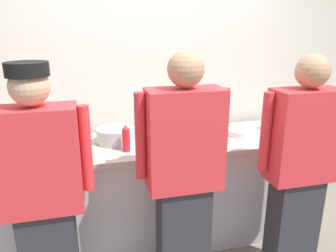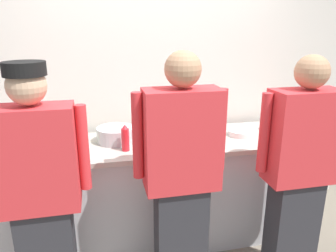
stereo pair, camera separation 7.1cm
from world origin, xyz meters
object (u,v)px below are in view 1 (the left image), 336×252
(chef_near_left, at_px, (43,194))
(mixing_bowl_steel, at_px, (116,135))
(plate_stack_front, at_px, (240,132))
(ramekin_green_sauce, at_px, (263,126))
(chef_far_right, at_px, (299,168))
(plate_stack_rear, at_px, (25,144))
(chef_center, at_px, (184,175))
(ramekin_orange_sauce, at_px, (146,134))
(sheet_tray, at_px, (183,139))
(deli_cup, at_px, (151,146))
(ramekin_yellow_sauce, at_px, (20,156))
(squeeze_bottle_spare, at_px, (218,130))
(squeeze_bottle_secondary, at_px, (126,139))
(squeeze_bottle_primary, at_px, (76,134))

(chef_near_left, relative_size, mixing_bowl_steel, 5.31)
(plate_stack_front, distance_m, ramekin_green_sauce, 0.31)
(chef_far_right, xyz_separation_m, plate_stack_rear, (-1.93, 0.77, 0.09))
(chef_center, xyz_separation_m, mixing_bowl_steel, (-0.38, 0.71, 0.08))
(ramekin_orange_sauce, bearing_deg, chef_center, -81.70)
(chef_center, relative_size, plate_stack_rear, 7.10)
(chef_far_right, bearing_deg, sheet_tray, 134.44)
(chef_far_right, distance_m, deli_cup, 1.10)
(ramekin_yellow_sauce, bearing_deg, chef_near_left, -67.95)
(plate_stack_rear, height_order, deli_cup, plate_stack_rear)
(chef_far_right, bearing_deg, squeeze_bottle_spare, 123.53)
(ramekin_green_sauce, distance_m, deli_cup, 1.19)
(chef_center, height_order, mixing_bowl_steel, chef_center)
(mixing_bowl_steel, distance_m, squeeze_bottle_secondary, 0.24)
(squeeze_bottle_secondary, bearing_deg, mixing_bowl_steel, 105.05)
(squeeze_bottle_secondary, bearing_deg, ramekin_orange_sauce, 55.67)
(squeeze_bottle_spare, relative_size, ramekin_green_sauce, 2.38)
(plate_stack_front, distance_m, deli_cup, 0.88)
(squeeze_bottle_secondary, xyz_separation_m, squeeze_bottle_spare, (0.78, 0.04, -0.01))
(chef_center, height_order, plate_stack_front, chef_center)
(chef_center, distance_m, squeeze_bottle_secondary, 0.60)
(plate_stack_front, relative_size, squeeze_bottle_secondary, 1.07)
(chef_center, relative_size, ramekin_orange_sauce, 21.68)
(plate_stack_rear, relative_size, sheet_tray, 0.51)
(plate_stack_rear, relative_size, ramekin_orange_sauce, 3.05)
(chef_near_left, height_order, squeeze_bottle_secondary, chef_near_left)
(mixing_bowl_steel, distance_m, deli_cup, 0.38)
(chef_near_left, distance_m, chef_far_right, 1.73)
(deli_cup, bearing_deg, sheet_tray, 31.80)
(chef_far_right, relative_size, mixing_bowl_steel, 5.35)
(sheet_tray, bearing_deg, squeeze_bottle_secondary, -164.68)
(chef_near_left, distance_m, ramekin_green_sauce, 2.04)
(chef_center, height_order, sheet_tray, chef_center)
(plate_stack_rear, relative_size, squeeze_bottle_spare, 1.21)
(chef_center, relative_size, deli_cup, 19.29)
(plate_stack_rear, xyz_separation_m, squeeze_bottle_spare, (1.55, -0.19, 0.05))
(chef_far_right, relative_size, sheet_tray, 3.55)
(plate_stack_rear, bearing_deg, ramekin_yellow_sauce, -92.83)
(squeeze_bottle_secondary, distance_m, ramekin_yellow_sauce, 0.78)
(squeeze_bottle_secondary, bearing_deg, ramekin_green_sauce, 11.12)
(plate_stack_front, bearing_deg, ramekin_green_sauce, 22.11)
(chef_near_left, xyz_separation_m, ramekin_orange_sauce, (0.77, 0.80, 0.06))
(chef_near_left, bearing_deg, ramekin_green_sauce, 21.77)
(ramekin_green_sauce, xyz_separation_m, ramekin_orange_sauce, (-1.12, 0.04, 0.00))
(squeeze_bottle_spare, bearing_deg, chef_center, -131.06)
(plate_stack_front, distance_m, mixing_bowl_steel, 1.10)
(ramekin_yellow_sauce, bearing_deg, chef_far_right, -16.35)
(chef_center, distance_m, squeeze_bottle_primary, 1.02)
(plate_stack_rear, height_order, squeeze_bottle_spare, squeeze_bottle_spare)
(plate_stack_front, bearing_deg, squeeze_bottle_primary, 176.09)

